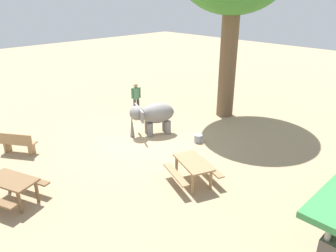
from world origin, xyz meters
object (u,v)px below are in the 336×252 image
at_px(elephant, 153,115).
at_px(picnic_table_far, 193,167).
at_px(picnic_table_near, 12,185).
at_px(wooden_bench, 17,143).
at_px(feed_bucket, 198,138).
at_px(person_handler, 136,96).

xyz_separation_m(elephant, picnic_table_far, (1.71, 3.88, -0.31)).
bearing_deg(picnic_table_far, picnic_table_near, 77.94).
distance_m(wooden_bench, feed_bucket, 7.18).
bearing_deg(picnic_table_near, wooden_bench, -44.28).
bearing_deg(picnic_table_far, wooden_bench, 49.43).
bearing_deg(elephant, picnic_table_far, 91.74).
bearing_deg(feed_bucket, elephant, -67.98).
bearing_deg(feed_bucket, person_handler, -94.00).
distance_m(elephant, feed_bucket, 2.23).
bearing_deg(picnic_table_near, picnic_table_far, -144.35).
relative_size(person_handler, picnic_table_far, 0.84).
distance_m(wooden_bench, picnic_table_near, 3.38).
distance_m(person_handler, wooden_bench, 6.16).
height_order(elephant, wooden_bench, elephant).
relative_size(elephant, feed_bucket, 5.52).
bearing_deg(picnic_table_near, elephant, -103.57).
height_order(person_handler, picnic_table_near, person_handler).
bearing_deg(person_handler, picnic_table_near, -46.24).
relative_size(person_handler, wooden_bench, 1.17).
bearing_deg(feed_bucket, picnic_table_near, -8.67).
xyz_separation_m(wooden_bench, feed_bucket, (-5.82, 4.20, -0.31)).
height_order(picnic_table_near, feed_bucket, picnic_table_near).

